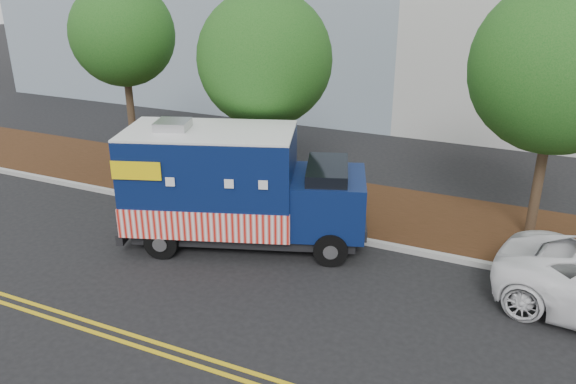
% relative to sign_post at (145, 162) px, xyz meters
% --- Properties ---
extents(ground, '(120.00, 120.00, 0.00)m').
position_rel_sign_post_xyz_m(ground, '(3.25, -1.69, -1.20)').
color(ground, black).
rests_on(ground, ground).
extents(curb, '(120.00, 0.18, 0.15)m').
position_rel_sign_post_xyz_m(curb, '(3.25, -0.29, -1.12)').
color(curb, '#9E9E99').
rests_on(curb, ground).
extents(mulch_strip, '(120.00, 4.00, 0.15)m').
position_rel_sign_post_xyz_m(mulch_strip, '(3.25, 1.81, -1.12)').
color(mulch_strip, black).
rests_on(mulch_strip, ground).
extents(centerline_near, '(120.00, 0.10, 0.01)m').
position_rel_sign_post_xyz_m(centerline_near, '(3.25, -6.14, -1.19)').
color(centerline_near, gold).
rests_on(centerline_near, ground).
extents(centerline_far, '(120.00, 0.10, 0.01)m').
position_rel_sign_post_xyz_m(centerline_far, '(3.25, -6.39, -1.19)').
color(centerline_far, gold).
rests_on(centerline_far, ground).
extents(tree_a, '(3.48, 3.48, 6.60)m').
position_rel_sign_post_xyz_m(tree_a, '(-1.97, 1.88, 3.64)').
color(tree_a, '#38281C').
rests_on(tree_a, ground).
extents(tree_b, '(3.94, 3.94, 6.41)m').
position_rel_sign_post_xyz_m(tree_b, '(3.62, 1.33, 3.23)').
color(tree_b, '#38281C').
rests_on(tree_b, ground).
extents(tree_c, '(4.27, 4.27, 6.79)m').
position_rel_sign_post_xyz_m(tree_c, '(11.35, 1.78, 3.45)').
color(tree_c, '#38281C').
rests_on(tree_c, ground).
extents(sign_post, '(0.06, 0.06, 2.40)m').
position_rel_sign_post_xyz_m(sign_post, '(0.00, 0.00, 0.00)').
color(sign_post, '#473828').
rests_on(sign_post, ground).
extents(food_truck, '(6.68, 4.21, 3.32)m').
position_rel_sign_post_xyz_m(food_truck, '(4.13, -1.62, 0.31)').
color(food_truck, black).
rests_on(food_truck, ground).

